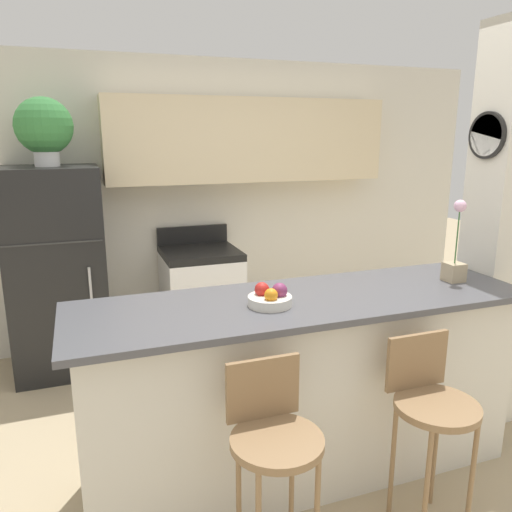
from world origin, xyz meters
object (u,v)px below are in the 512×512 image
Objects in this scene: bar_stool_right at (431,405)px; stove_range at (201,299)px; bar_stool_left at (273,440)px; fruit_bowl at (270,298)px; orchid_vase at (455,257)px; refrigerator at (58,272)px; potted_plant_on_fridge at (44,128)px.

stove_range is at bearing 102.19° from bar_stool_right.
bar_stool_left is 4.24× the size of fruit_bowl.
refrigerator is at bearing 140.62° from orchid_vase.
refrigerator is 7.34× the size of fruit_bowl.
fruit_bowl reaches higher than stove_range.
orchid_vase is (2.26, -1.85, 0.36)m from refrigerator.
potted_plant_on_fridge reaches higher than bar_stool_right.
bar_stool_right is 0.92m from fruit_bowl.
orchid_vase is (0.56, 0.56, 0.55)m from bar_stool_right.
refrigerator is 3.42× the size of orchid_vase.
bar_stool_right is 4.24× the size of fruit_bowl.
orchid_vase reaches higher than fruit_bowl.
fruit_bowl is (0.18, 0.52, 0.44)m from bar_stool_left.
bar_stool_left is at bearing -69.76° from potted_plant_on_fridge.
refrigerator is at bearing 110.24° from bar_stool_left.
stove_range is 2.10× the size of potted_plant_on_fridge.
fruit_bowl is at bearing 140.09° from bar_stool_right.
refrigerator reaches higher than stove_range.
bar_stool_right is 3.22m from potted_plant_on_fridge.
bar_stool_right is at bearing -39.91° from fruit_bowl.
fruit_bowl is at bearing -92.73° from stove_range.
fruit_bowl is at bearing 70.34° from bar_stool_left.
potted_plant_on_fridge is at bearing -178.76° from stove_range.
orchid_vase is 1.19m from fruit_bowl.
fruit_bowl is (1.07, -1.89, 0.26)m from refrigerator.
bar_stool_right is at bearing 0.00° from bar_stool_left.
fruit_bowl is (-1.18, -0.04, -0.10)m from orchid_vase.
orchid_vase reaches higher than bar_stool_left.
fruit_bowl is (-0.09, -1.92, 0.63)m from stove_range.
bar_stool_left is 1.98× the size of orchid_vase.
refrigerator is 3.25× the size of potted_plant_on_fridge.
stove_range is 2.46m from bar_stool_left.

